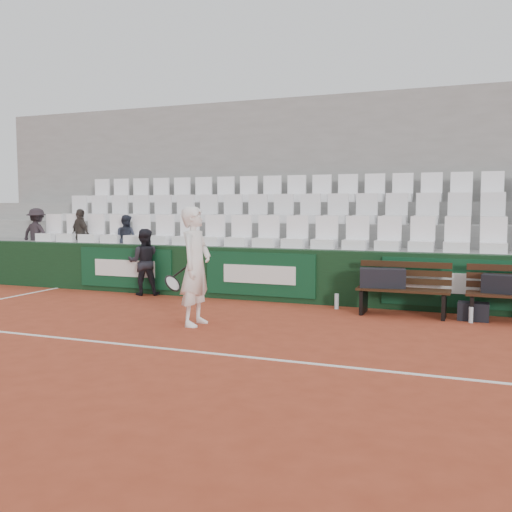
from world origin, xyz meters
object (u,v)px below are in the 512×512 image
Objects in this scene: spectator_b at (80,215)px; sports_bag_right at (503,284)px; tennis_player at (195,266)px; ball_kid at (144,262)px; sports_bag_left at (382,278)px; spectator_a at (36,215)px; bench_left at (403,302)px; water_bottle_near at (337,301)px; water_bottle_far at (471,315)px; spectator_c at (126,219)px; sports_bag_ground at (473,311)px.

sports_bag_right is at bearing -163.73° from spectator_b.
tennis_player is 1.33× the size of ball_kid.
spectator_a is (-8.27, 1.11, 1.00)m from sports_bag_left.
water_bottle_near is at bearing 169.59° from bench_left.
spectator_a reaches higher than water_bottle_far.
ball_kid is 3.63m from spectator_a.
ball_kid is at bearing 177.75° from water_bottle_near.
spectator_c is at bearing 169.40° from water_bottle_near.
sports_bag_ground is (-0.43, -0.06, -0.45)m from sports_bag_right.
ball_kid reaches higher than sports_bag_left.
bench_left is 3.50m from tennis_player.
spectator_b reaches higher than spectator_c.
spectator_a is (-5.76, 3.05, 0.71)m from tennis_player.
sports_bag_ground is at bearing 174.44° from spectator_c.
ball_kid is 1.27× the size of spectator_c.
spectator_c is at bearing 179.17° from spectator_a.
sports_bag_right is 8.99m from spectator_b.
ball_kid is (-6.29, 0.37, 0.53)m from sports_bag_ground.
bench_left is at bearing -10.41° from water_bottle_near.
spectator_a is at bearing 172.44° from bench_left.
spectator_c reaches higher than sports_bag_left.
sports_bag_right reaches higher than bench_left.
spectator_a reaches higher than sports_bag_ground.
water_bottle_near is at bearing 172.85° from spectator_c.
spectator_b reaches higher than water_bottle_near.
sports_bag_left is 7.16m from spectator_b.
sports_bag_right is 1.32× the size of sports_bag_ground.
water_bottle_near reaches higher than water_bottle_far.
tennis_player is at bearing -155.88° from sports_bag_right.
spectator_a is at bearing 171.99° from water_bottle_far.
spectator_b is at bearing 172.28° from sports_bag_ground.
sports_bag_left reaches higher than bench_left.
water_bottle_far is at bearing -11.64° from bench_left.
spectator_b is 1.12× the size of spectator_c.
sports_bag_ground is 0.44× the size of spectator_c.
bench_left is at bearing 171.60° from spectator_a.
water_bottle_near is 0.15× the size of tennis_player.
water_bottle_near is 0.26× the size of spectator_c.
sports_bag_right is 10.24m from spectator_a.
water_bottle_far is (1.06, -0.22, -0.10)m from bench_left.
sports_bag_ground is at bearing -5.44° from water_bottle_near.
spectator_b is (-8.41, 1.36, 1.47)m from water_bottle_far.
sports_bag_ground is (1.44, -0.04, -0.47)m from sports_bag_left.
spectator_c is at bearing 169.44° from bench_left.
spectator_b is at bearing 171.46° from water_bottle_near.
sports_bag_left is 0.61× the size of spectator_a.
water_bottle_near is (-2.68, 0.16, -0.46)m from sports_bag_right.
bench_left is 1.10m from sports_bag_ground.
spectator_a is (-9.71, 1.14, 1.46)m from sports_bag_ground.
sports_bag_left is 1.51m from sports_bag_ground.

